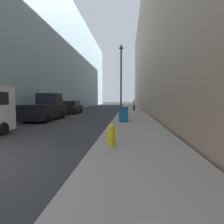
{
  "coord_description": "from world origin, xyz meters",
  "views": [
    {
      "loc": [
        4.68,
        -3.8,
        1.75
      ],
      "look_at": [
        2.66,
        18.11,
        0.11
      ],
      "focal_mm": 28.0,
      "sensor_mm": 36.0,
      "label": 1
    }
  ],
  "objects_px": {
    "pickup_truck": "(46,109)",
    "pedestrian_on_sidewalk": "(134,105)",
    "lamppost": "(121,75)",
    "fire_hydrant": "(111,134)",
    "parked_sedan_near": "(71,108)",
    "trash_bin": "(124,114)"
  },
  "relations": [
    {
      "from": "pickup_truck",
      "to": "pedestrian_on_sidewalk",
      "type": "height_order",
      "value": "pickup_truck"
    },
    {
      "from": "lamppost",
      "to": "pedestrian_on_sidewalk",
      "type": "xyz_separation_m",
      "value": [
        1.54,
        7.78,
        -3.16
      ]
    },
    {
      "from": "fire_hydrant",
      "to": "pickup_truck",
      "type": "height_order",
      "value": "pickup_truck"
    },
    {
      "from": "fire_hydrant",
      "to": "pedestrian_on_sidewalk",
      "type": "distance_m",
      "value": 18.83
    },
    {
      "from": "lamppost",
      "to": "pickup_truck",
      "type": "height_order",
      "value": "lamppost"
    },
    {
      "from": "fire_hydrant",
      "to": "parked_sedan_near",
      "type": "xyz_separation_m",
      "value": [
        -6.38,
        14.82,
        0.18
      ]
    },
    {
      "from": "parked_sedan_near",
      "to": "pedestrian_on_sidewalk",
      "type": "bearing_deg",
      "value": 26.81
    },
    {
      "from": "trash_bin",
      "to": "lamppost",
      "type": "bearing_deg",
      "value": 95.07
    },
    {
      "from": "fire_hydrant",
      "to": "pedestrian_on_sidewalk",
      "type": "xyz_separation_m",
      "value": [
        1.42,
        18.77,
        0.39
      ]
    },
    {
      "from": "fire_hydrant",
      "to": "lamppost",
      "type": "relative_size",
      "value": 0.11
    },
    {
      "from": "trash_bin",
      "to": "lamppost",
      "type": "xyz_separation_m",
      "value": [
        -0.37,
        4.22,
        3.4
      ]
    },
    {
      "from": "parked_sedan_near",
      "to": "pickup_truck",
      "type": "bearing_deg",
      "value": -89.26
    },
    {
      "from": "lamppost",
      "to": "parked_sedan_near",
      "type": "height_order",
      "value": "lamppost"
    },
    {
      "from": "lamppost",
      "to": "fire_hydrant",
      "type": "bearing_deg",
      "value": -89.4
    },
    {
      "from": "lamppost",
      "to": "pedestrian_on_sidewalk",
      "type": "bearing_deg",
      "value": 78.83
    },
    {
      "from": "pickup_truck",
      "to": "parked_sedan_near",
      "type": "bearing_deg",
      "value": 90.74
    },
    {
      "from": "trash_bin",
      "to": "parked_sedan_near",
      "type": "xyz_separation_m",
      "value": [
        -6.64,
        8.05,
        0.04
      ]
    },
    {
      "from": "fire_hydrant",
      "to": "lamppost",
      "type": "xyz_separation_m",
      "value": [
        -0.11,
        10.99,
        3.55
      ]
    },
    {
      "from": "fire_hydrant",
      "to": "pedestrian_on_sidewalk",
      "type": "relative_size",
      "value": 0.48
    },
    {
      "from": "lamppost",
      "to": "parked_sedan_near",
      "type": "relative_size",
      "value": 1.69
    },
    {
      "from": "fire_hydrant",
      "to": "lamppost",
      "type": "distance_m",
      "value": 11.55
    },
    {
      "from": "fire_hydrant",
      "to": "pedestrian_on_sidewalk",
      "type": "bearing_deg",
      "value": 85.67
    }
  ]
}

